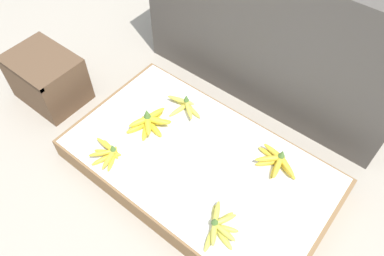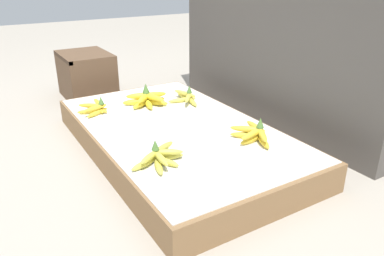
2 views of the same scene
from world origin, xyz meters
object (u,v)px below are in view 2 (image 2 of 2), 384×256
wooden_crate (86,75)px  banana_bunch_back_left (187,97)px  banana_bunch_front_left (96,108)px  banana_bunch_middle_left (147,99)px  banana_bunch_front_midleft (160,157)px  banana_bunch_back_midleft (254,133)px

wooden_crate → banana_bunch_back_left: size_ratio=1.67×
wooden_crate → banana_bunch_front_left: 0.66m
wooden_crate → banana_bunch_middle_left: bearing=9.8°
wooden_crate → banana_bunch_front_midleft: bearing=-5.0°
banana_bunch_front_left → banana_bunch_back_midleft: bearing=35.0°
wooden_crate → banana_bunch_middle_left: size_ratio=1.68×
banana_bunch_front_midleft → banana_bunch_middle_left: banana_bunch_middle_left is taller
wooden_crate → banana_bunch_middle_left: wooden_crate is taller
banana_bunch_front_midleft → banana_bunch_back_left: (-0.54, 0.44, -0.00)m
banana_bunch_front_midleft → banana_bunch_front_left: bearing=-177.1°
banana_bunch_middle_left → banana_bunch_back_left: bearing=73.4°
banana_bunch_back_left → banana_bunch_back_midleft: 0.57m
wooden_crate → banana_bunch_back_midleft: size_ratio=1.66×
banana_bunch_front_midleft → banana_bunch_back_left: bearing=141.3°
banana_bunch_front_left → banana_bunch_back_left: bearing=78.8°
banana_bunch_back_midleft → banana_bunch_back_left: bearing=179.4°
banana_bunch_front_midleft → banana_bunch_back_left: same height
banana_bunch_front_left → banana_bunch_back_midleft: 0.81m
banana_bunch_front_left → banana_bunch_back_left: banana_bunch_back_left is taller
banana_bunch_back_midleft → banana_bunch_middle_left: bearing=-162.3°
wooden_crate → banana_bunch_front_midleft: size_ratio=1.76×
banana_bunch_middle_left → banana_bunch_front_midleft: bearing=-20.8°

